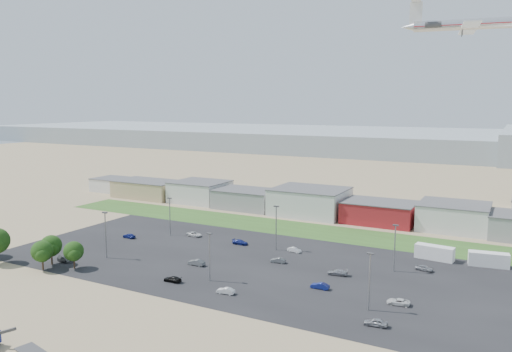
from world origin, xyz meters
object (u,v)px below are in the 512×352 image
Objects in this scene: parked_car_10 at (65,259)px; parked_car_13 at (226,291)px; parked_car_1 at (320,286)px; parked_car_0 at (398,302)px; parked_car_4 at (196,262)px; airliner at (473,24)px; parked_car_12 at (337,272)px; parked_car_9 at (194,234)px; parked_car_2 at (376,322)px; parked_car_6 at (240,242)px; parked_car_3 at (172,279)px; parked_car_11 at (294,250)px; parked_car_8 at (424,268)px; parked_car_7 at (278,260)px; box_trailer_a at (434,253)px; parked_car_5 at (129,236)px.

parked_car_13 is (40.66, 0.70, -0.03)m from parked_car_10.
parked_car_1 is 1.04× the size of parked_car_13.
parked_car_4 is (-42.72, 1.19, 0.10)m from parked_car_0.
parked_car_10 reaches higher than parked_car_0.
parked_car_13 is at bearing -55.18° from parked_car_1.
airliner reaches higher than parked_car_1.
parked_car_12 is (-14.14, 9.43, 0.06)m from parked_car_0.
parked_car_1 is 0.86× the size of parked_car_9.
parked_car_2 is 68.13m from parked_car_10.
parked_car_6 is (0.27, 18.30, -0.06)m from parked_car_4.
parked_car_2 reaches higher than parked_car_3.
parked_car_11 is (-13.61, 19.19, -0.04)m from parked_car_1.
parked_car_12 is (0.40, 8.74, 0.02)m from parked_car_1.
parked_car_4 reaches higher than parked_car_10.
parked_car_13 reaches higher than parked_car_0.
airliner is 11.64× the size of parked_car_4.
parked_car_2 is 1.12× the size of parked_car_11.
parked_car_13 is (-29.61, -30.01, -0.06)m from parked_car_8.
parked_car_6 is 0.98× the size of parked_car_9.
parked_car_3 is at bearing -95.90° from parked_car_2.
parked_car_8 is (15.39, 19.69, 0.03)m from parked_car_1.
parked_car_13 is (-0.61, -29.50, 0.01)m from parked_car_11.
parked_car_8 is 76.69m from parked_car_10.
parked_car_3 is at bearing -70.56° from parked_car_1.
parked_car_4 is 17.61m from parked_car_7.
box_trailer_a reaches higher than parked_car_11.
parked_car_6 is 43.32m from parked_car_8.
parked_car_2 reaches higher than parked_car_9.
parked_car_13 is (-14.22, -10.32, -0.02)m from parked_car_1.
parked_car_12 reaches higher than parked_car_10.
parked_car_9 is at bearing -164.72° from box_trailer_a.
parked_car_7 reaches higher than parked_car_0.
parked_car_9 reaches higher than parked_car_3.
box_trailer_a reaches higher than parked_car_5.
parked_car_10 is (1.21, -21.52, -0.02)m from parked_car_5.
parked_car_8 is (0.75, -79.27, -59.63)m from airliner.
parked_car_10 is (-70.27, -30.71, -0.03)m from parked_car_8.
parked_car_12 is at bearing 136.54° from parked_car_13.
parked_car_0 reaches higher than parked_car_3.
parked_car_1 is at bearing -75.37° from parked_car_10.
parked_car_6 reaches higher than parked_car_11.
parked_car_3 is at bearing 10.20° from parked_car_4.
box_trailer_a is 34.87m from parked_car_7.
parked_car_0 is 1.17× the size of parked_car_7.
parked_car_3 is at bearing -146.26° from parked_car_9.
parked_car_4 reaches higher than parked_car_2.
airliner is 11.28× the size of parked_car_6.
parked_car_3 is at bearing 59.23° from parked_car_5.
parked_car_4 is at bearing 121.54° from parked_car_8.
parked_car_2 is 1.09× the size of parked_car_13.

